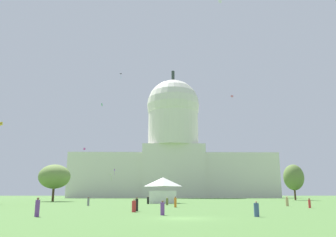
% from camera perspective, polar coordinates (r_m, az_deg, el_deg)
% --- Properties ---
extents(ground_plane, '(800.00, 800.00, 0.00)m').
position_cam_1_polar(ground_plane, '(30.32, 2.63, -16.55)').
color(ground_plane, '#4C7538').
extents(capitol_building, '(111.01, 29.75, 72.34)m').
position_cam_1_polar(capitol_building, '(187.77, 0.90, -5.55)').
color(capitol_building, silver).
rests_on(capitol_building, ground_plane).
extents(event_tent, '(6.50, 6.75, 5.82)m').
position_cam_1_polar(event_tent, '(79.29, -0.84, -12.04)').
color(event_tent, white).
rests_on(event_tent, ground_plane).
extents(tree_west_far, '(13.08, 13.16, 10.30)m').
position_cam_1_polar(tree_west_far, '(102.36, -18.67, -9.30)').
color(tree_west_far, '#4C3823').
rests_on(tree_west_far, ground_plane).
extents(tree_east_near, '(9.54, 9.32, 12.04)m').
position_cam_1_polar(tree_east_near, '(125.11, 20.50, -9.31)').
color(tree_east_near, '#4C3823').
rests_on(tree_east_near, ground_plane).
extents(person_denim_front_center, '(0.66, 0.66, 1.44)m').
position_cam_1_polar(person_denim_front_center, '(33.47, 14.75, -14.70)').
color(person_denim_front_center, '#3D5684').
rests_on(person_denim_front_center, ground_plane).
extents(person_black_near_tent, '(0.56, 0.56, 1.62)m').
position_cam_1_polar(person_black_near_tent, '(73.18, -3.41, -13.68)').
color(person_black_near_tent, black).
rests_on(person_black_near_tent, ground_plane).
extents(person_orange_lawn_far_right, '(0.40, 0.40, 1.70)m').
position_cam_1_polar(person_orange_lawn_far_right, '(54.66, 1.25, -14.00)').
color(person_orange_lawn_far_right, orange).
rests_on(person_orange_lawn_far_right, ground_plane).
extents(person_black_front_right, '(0.38, 0.38, 1.68)m').
position_cam_1_polar(person_black_front_right, '(42.64, -5.31, -14.34)').
color(person_black_front_right, black).
rests_on(person_black_front_right, ground_plane).
extents(person_purple_aisle_center, '(0.59, 0.59, 1.76)m').
position_cam_1_polar(person_purple_aisle_center, '(34.66, -21.24, -13.92)').
color(person_purple_aisle_center, '#703D93').
rests_on(person_purple_aisle_center, ground_plane).
extents(person_red_mid_center, '(0.42, 0.42, 1.48)m').
position_cam_1_polar(person_red_mid_center, '(56.37, 22.83, -13.11)').
color(person_red_mid_center, red).
rests_on(person_red_mid_center, ground_plane).
extents(person_purple_near_tree_east, '(0.49, 0.49, 1.43)m').
position_cam_1_polar(person_purple_near_tree_east, '(34.73, -0.94, -15.00)').
color(person_purple_near_tree_east, '#703D93').
rests_on(person_purple_near_tree_east, ground_plane).
extents(person_red_front_left, '(0.57, 0.57, 1.51)m').
position_cam_1_polar(person_red_front_left, '(40.67, -5.79, -14.56)').
color(person_red_front_left, red).
rests_on(person_red_front_left, ground_plane).
extents(person_grey_mid_right, '(0.56, 0.56, 1.53)m').
position_cam_1_polar(person_grey_mid_right, '(64.06, -13.34, -13.55)').
color(person_grey_mid_right, gray).
rests_on(person_grey_mid_right, ground_plane).
extents(person_tan_deep_crowd, '(0.68, 0.68, 1.70)m').
position_cam_1_polar(person_tan_deep_crowd, '(63.79, 19.51, -13.12)').
color(person_tan_deep_crowd, tan).
rests_on(person_tan_deep_crowd, ground_plane).
extents(person_olive_lawn_far_left, '(0.60, 0.60, 1.47)m').
position_cam_1_polar(person_olive_lawn_far_left, '(65.67, -0.15, -13.88)').
color(person_olive_lawn_far_left, olive).
rests_on(person_olive_lawn_far_left, ground_plane).
extents(kite_violet_low, '(0.49, 1.17, 2.95)m').
position_cam_1_polar(kite_violet_low, '(167.59, -9.04, -8.64)').
color(kite_violet_low, purple).
extents(kite_pink_mid, '(0.89, 0.90, 0.71)m').
position_cam_1_polar(kite_pink_mid, '(116.38, 10.77, 3.73)').
color(kite_pink_mid, pink).
extents(kite_magenta_mid, '(1.10, 1.10, 0.92)m').
position_cam_1_polar(kite_magenta_mid, '(167.55, -13.97, -5.01)').
color(kite_magenta_mid, '#D1339E').
extents(kite_lime_low, '(1.04, 1.21, 2.22)m').
position_cam_1_polar(kite_lime_low, '(147.00, -9.55, -9.49)').
color(kite_lime_low, '#8CD133').
extents(kite_gold_mid, '(0.94, 0.90, 0.89)m').
position_cam_1_polar(kite_gold_mid, '(88.16, -26.41, -0.80)').
color(kite_gold_mid, gold).
extents(kite_black_high, '(1.23, 1.05, 1.99)m').
position_cam_1_polar(kite_black_high, '(170.01, -8.04, 7.26)').
color(kite_black_high, black).
extents(kite_white_high, '(1.02, 0.50, 1.52)m').
position_cam_1_polar(kite_white_high, '(108.28, 8.76, 19.10)').
color(kite_white_high, white).
extents(kite_green_high, '(0.58, 0.61, 1.21)m').
position_cam_1_polar(kite_green_high, '(143.35, -11.12, 2.33)').
color(kite_green_high, green).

